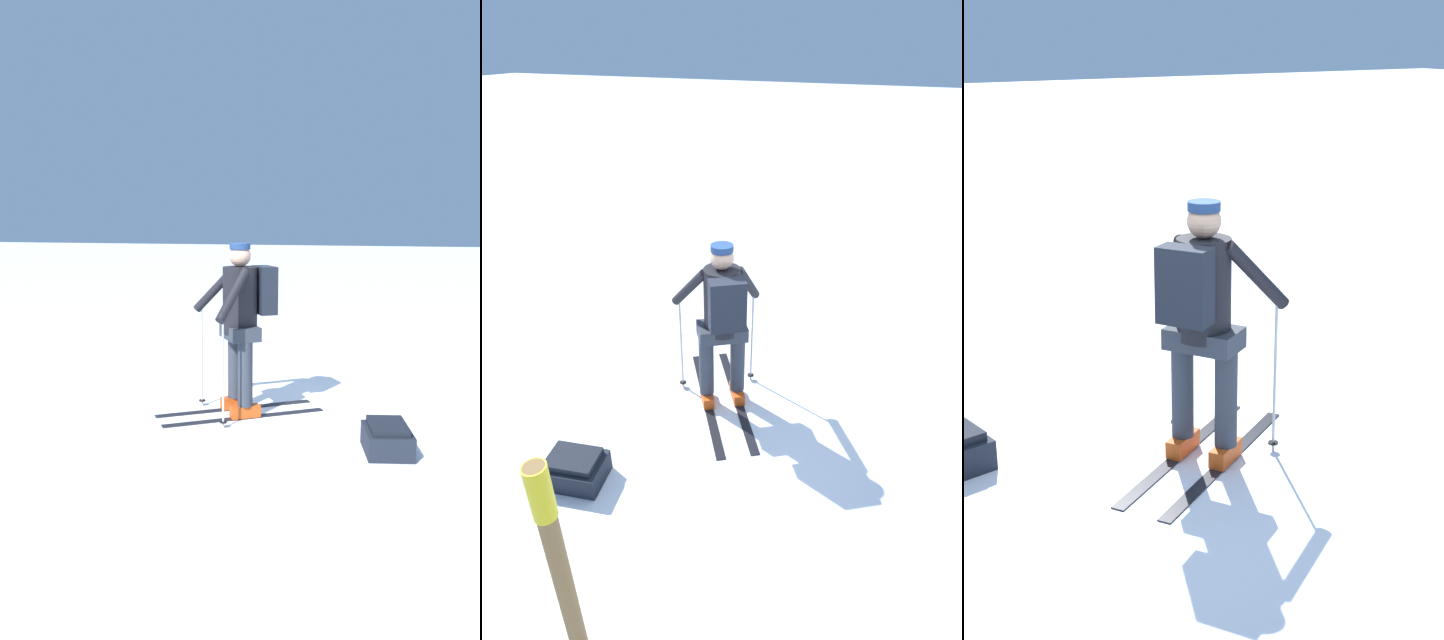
% 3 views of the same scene
% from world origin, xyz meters
% --- Properties ---
extents(ground_plane, '(80.00, 80.00, 0.00)m').
position_xyz_m(ground_plane, '(0.00, 0.00, 0.00)').
color(ground_plane, white).
extents(skier, '(1.66, 1.28, 1.75)m').
position_xyz_m(skier, '(0.50, 0.47, 1.02)').
color(skier, black).
rests_on(skier, ground_plane).
extents(dropped_backpack, '(0.48, 0.57, 0.27)m').
position_xyz_m(dropped_backpack, '(-0.97, 1.23, 0.13)').
color(dropped_backpack, black).
rests_on(dropped_backpack, ground_plane).
extents(trail_marker, '(0.11, 0.11, 1.76)m').
position_xyz_m(trail_marker, '(-2.21, 0.21, 1.02)').
color(trail_marker, olive).
rests_on(trail_marker, ground_plane).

